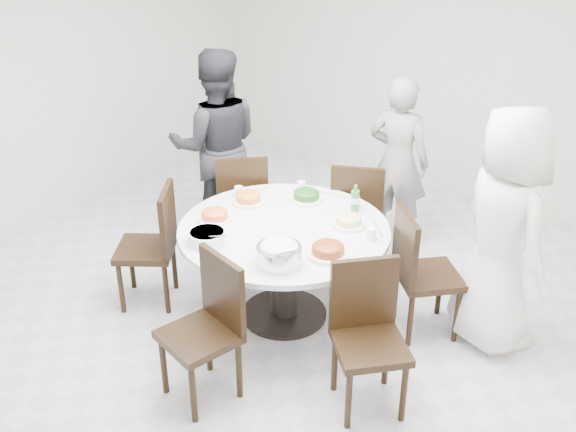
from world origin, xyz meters
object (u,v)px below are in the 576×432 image
Objects in this scene: diner_right at (503,231)px; rice_bowl at (279,255)px; chair_ne at (429,273)px; chair_se at (371,343)px; diner_left at (216,146)px; chair_nw at (241,202)px; chair_n at (358,211)px; chair_s at (199,334)px; diner_middle at (398,162)px; soup_bowl at (207,237)px; beverage_bottle at (355,198)px; dining_table at (284,273)px; chair_sw at (145,247)px.

diner_right is 5.91× the size of rice_bowl.
chair_ne is 1.00× the size of chair_se.
chair_nw is at bearing 115.42° from diner_left.
diner_right is at bearing 139.58° from chair_n.
diner_middle is (0.02, 2.54, 0.28)m from chair_s.
soup_bowl is (-1.22, -0.93, 0.32)m from chair_ne.
beverage_bottle is at bearing 132.37° from chair_nw.
diner_middle reaches higher than beverage_bottle.
dining_table is at bearing 63.37° from chair_n.
chair_ne reaches higher than soup_bowl.
chair_ne is 3.26× the size of rice_bowl.
chair_s is 1.00× the size of chair_se.
soup_bowl is (-0.38, 0.53, 0.32)m from chair_s.
chair_sw is 2.58m from diner_right.
chair_se is at bearing 54.96° from chair_sw.
chair_nw is (-1.80, 0.12, 0.00)m from chair_ne.
chair_ne is 1.68m from chair_s.
diner_left is (-1.36, -0.82, 0.10)m from diner_middle.
chair_n is at bearing 77.43° from soup_bowl.
chair_s is 0.70m from rice_bowl.
rice_bowl is at bearing -57.78° from dining_table.
dining_table is 7.16× the size of beverage_bottle.
soup_bowl is at bearing -122.24° from dining_table.
diner_middle reaches higher than dining_table.
dining_table is at bearing 108.40° from chair_se.
chair_se is 1.27m from beverage_bottle.
beverage_bottle reaches higher than chair_nw.
rice_bowl is (0.16, -1.96, 0.06)m from diner_middle.
dining_table is 0.75m from beverage_bottle.
chair_ne is at bearing 123.75° from chair_n.
rice_bowl is (-0.66, -0.87, 0.34)m from chair_ne.
diner_right is 1.14× the size of diner_middle.
diner_middle is at bearing 117.51° from chair_sw.
soup_bowl is (-0.30, -0.47, 0.42)m from dining_table.
chair_s is 1.04m from chair_se.
chair_nw is (-0.87, 0.58, 0.10)m from dining_table.
dining_table is at bearing 57.76° from soup_bowl.
chair_s is at bearing 105.10° from chair_ne.
chair_n is 4.53× the size of beverage_bottle.
chair_s and chair_se have the same top height.
diner_middle is at bearing 103.93° from chair_s.
chair_nw is at bearing 41.37° from chair_ne.
dining_table is 0.99× the size of diner_middle.
diner_middle is 7.20× the size of beverage_bottle.
diner_left reaches higher than chair_n.
chair_s is 0.55× the size of diner_right.
diner_middle is (0.10, 1.54, 0.38)m from dining_table.
chair_s is 2.22m from diner_left.
dining_table is 1.04m from chair_ne.
diner_right reaches higher than chair_ne.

